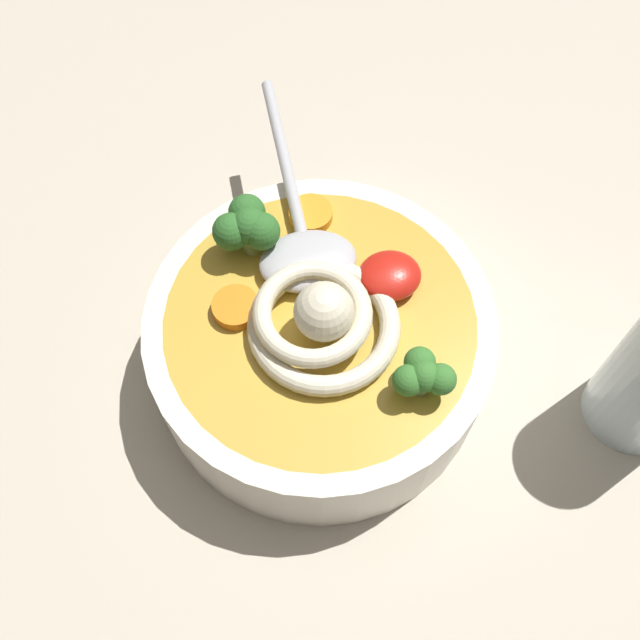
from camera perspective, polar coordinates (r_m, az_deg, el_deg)
table_slab at (r=51.92cm, az=-3.02°, el=-3.34°), size 92.47×92.47×3.52cm
soup_bowl at (r=46.65cm, az=0.00°, el=-1.89°), size 21.26×21.26×6.71cm
noodle_pile at (r=42.39cm, az=0.07°, el=0.08°), size 9.88×9.68×3.97cm
soup_spoon at (r=45.69cm, az=-1.28°, el=6.02°), size 6.03×17.22×1.60cm
chili_sauce_dollop at (r=44.35cm, az=5.49°, el=3.13°), size 3.84×3.45×1.73cm
broccoli_floret_front at (r=44.85cm, az=-5.50°, el=7.27°), size 4.49×3.86×3.55cm
broccoli_floret_beside_noodles at (r=40.69cm, az=7.98°, el=-4.23°), size 3.51×3.02×2.77cm
carrot_slice_far at (r=47.45cm, az=-0.72°, el=8.17°), size 2.80×2.80×0.73cm
carrot_slice_near_spoon at (r=44.18cm, az=-6.60°, el=1.34°), size 2.81×2.81×0.78cm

